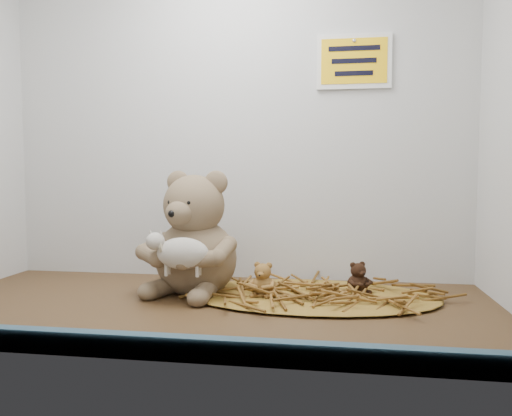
# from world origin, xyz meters

# --- Properties ---
(alcove_shell) EXTENTS (1.20, 0.60, 0.90)m
(alcove_shell) POSITION_xyz_m (0.00, 0.09, 0.45)
(alcove_shell) COLOR #3D2615
(alcove_shell) RESTS_ON ground
(front_rail) EXTENTS (1.19, 0.02, 0.04)m
(front_rail) POSITION_xyz_m (0.00, -0.29, 0.02)
(front_rail) COLOR #3A5B70
(front_rail) RESTS_ON shelf_floor
(straw_bed) EXTENTS (0.56, 0.33, 0.01)m
(straw_bed) POSITION_xyz_m (0.21, 0.11, 0.01)
(straw_bed) COLOR olive
(straw_bed) RESTS_ON shelf_floor
(main_teddy) EXTENTS (0.28, 0.29, 0.28)m
(main_teddy) POSITION_xyz_m (-0.06, 0.11, 0.14)
(main_teddy) COLOR #896C54
(main_teddy) RESTS_ON shelf_floor
(toy_lamb) EXTENTS (0.14, 0.09, 0.09)m
(toy_lamb) POSITION_xyz_m (-0.06, 0.01, 0.11)
(toy_lamb) COLOR beige
(toy_lamb) RESTS_ON main_teddy
(mini_teddy_tan) EXTENTS (0.07, 0.07, 0.07)m
(mini_teddy_tan) POSITION_xyz_m (0.10, 0.08, 0.05)
(mini_teddy_tan) COLOR #9B6232
(mini_teddy_tan) RESTS_ON straw_bed
(mini_teddy_brown) EXTENTS (0.08, 0.08, 0.07)m
(mini_teddy_brown) POSITION_xyz_m (0.31, 0.14, 0.05)
(mini_teddy_brown) COLOR black
(mini_teddy_brown) RESTS_ON straw_bed
(wall_sign) EXTENTS (0.16, 0.01, 0.11)m
(wall_sign) POSITION_xyz_m (0.30, 0.29, 0.55)
(wall_sign) COLOR #DFA80B
(wall_sign) RESTS_ON back_wall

